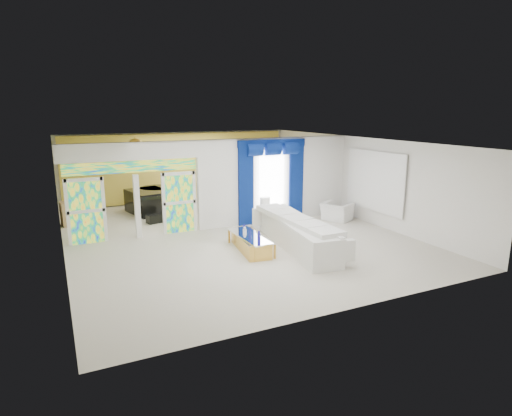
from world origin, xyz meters
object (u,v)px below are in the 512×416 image
white_sofa (297,234)px  grand_piano (149,202)px  console_table (272,218)px  coffee_table (251,243)px  armchair (337,212)px

white_sofa → grand_piano: bearing=123.5°
white_sofa → console_table: bearing=84.7°
coffee_table → armchair: (4.28, 1.78, 0.11)m
console_table → armchair: bearing=-17.4°
grand_piano → coffee_table: bearing=-87.6°
white_sofa → coffee_table: 1.40m
armchair → grand_piano: size_ratio=0.57×
white_sofa → coffee_table: size_ratio=2.16×
armchair → white_sofa: bearing=98.9°
console_table → grand_piano: size_ratio=0.64×
grand_piano → console_table: bearing=-56.3°
coffee_table → console_table: bearing=51.2°
armchair → coffee_table: bearing=86.1°
armchair → grand_piano: grand_piano is taller
console_table → white_sofa: bearing=-103.2°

